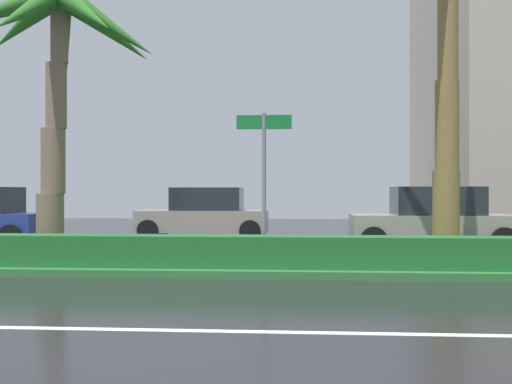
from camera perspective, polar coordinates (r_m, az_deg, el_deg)
ground_plane at (r=14.00m, az=-1.59°, el=-6.68°), size 90.00×42.00×0.10m
near_lane_divider_stripe at (r=7.15m, az=-7.32°, el=-12.80°), size 81.00×0.14×0.01m
median_strip at (r=13.00m, az=-2.04°, el=-6.65°), size 85.50×4.00×0.15m
median_hedge at (r=11.58m, az=-2.78°, el=-5.61°), size 76.50×0.70×0.60m
palm_tree_mid_left at (r=13.98m, az=-18.10°, el=13.42°), size 4.43×4.45×6.13m
street_name_sign at (r=12.01m, az=0.76°, el=2.37°), size 1.10×0.08×3.00m
car_in_traffic_second at (r=20.30m, az=-4.88°, el=-2.10°), size 4.30×2.02×1.72m
car_in_traffic_third at (r=17.16m, az=16.31°, el=-2.51°), size 4.30×2.02×1.72m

